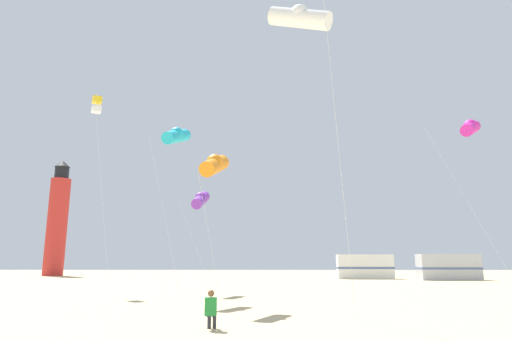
% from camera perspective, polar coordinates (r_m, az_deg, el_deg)
% --- Properties ---
extents(kite_flyer_standing, '(0.34, 0.51, 1.16)m').
position_cam_1_polar(kite_flyer_standing, '(13.71, -5.90, -17.54)').
color(kite_flyer_standing, '#238438').
rests_on(kite_flyer_standing, ground).
extents(kite_tube_white, '(3.02, 2.58, 11.72)m').
position_cam_1_polar(kite_tube_white, '(17.49, 5.73, 19.31)').
color(kite_tube_white, silver).
rests_on(kite_tube_white, ground).
extents(kite_tube_violet, '(2.35, 2.55, 6.66)m').
position_cam_1_polar(kite_tube_violet, '(28.67, -7.25, -3.78)').
color(kite_tube_violet, silver).
rests_on(kite_tube_violet, ground).
extents(kite_box_gold, '(2.01, 2.08, 13.37)m').
position_cam_1_polar(kite_box_gold, '(32.91, -20.13, 8.03)').
color(kite_box_gold, silver).
rests_on(kite_box_gold, ground).
extents(kite_tube_cyan, '(2.21, 2.67, 9.56)m').
position_cam_1_polar(kite_tube_cyan, '(24.72, -10.36, 4.50)').
color(kite_tube_cyan, silver).
rests_on(kite_tube_cyan, ground).
extents(kite_tube_magenta, '(3.85, 4.03, 10.29)m').
position_cam_1_polar(kite_tube_magenta, '(28.21, 26.27, 5.04)').
color(kite_tube_magenta, silver).
rests_on(kite_tube_magenta, ground).
extents(kite_tube_orange, '(1.33, 2.58, 6.98)m').
position_cam_1_polar(kite_tube_orange, '(19.78, -5.43, 0.75)').
color(kite_tube_orange, silver).
rests_on(kite_tube_orange, ground).
extents(lighthouse_distant, '(2.80, 2.80, 16.80)m').
position_cam_1_polar(lighthouse_distant, '(70.03, -24.56, -5.98)').
color(lighthouse_distant, red).
rests_on(lighthouse_distant, ground).
extents(rv_van_white, '(6.54, 2.64, 2.80)m').
position_cam_1_polar(rv_van_white, '(54.17, 14.04, -12.12)').
color(rv_van_white, white).
rests_on(rv_van_white, ground).
extents(rv_van_silver, '(6.47, 2.43, 2.80)m').
position_cam_1_polar(rv_van_silver, '(53.23, 23.86, -11.49)').
color(rv_van_silver, '#B7BABF').
rests_on(rv_van_silver, ground).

